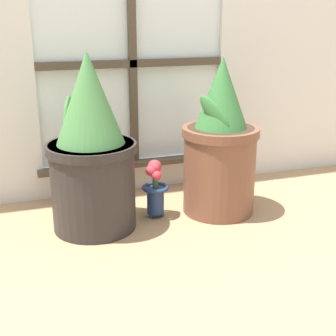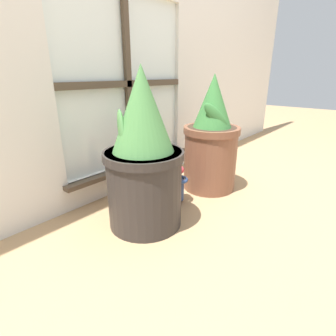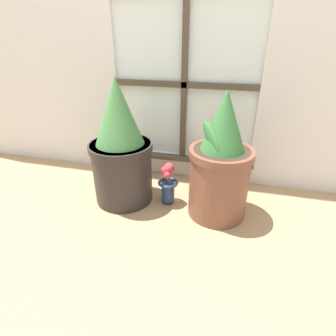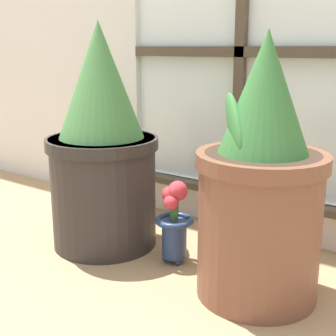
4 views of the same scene
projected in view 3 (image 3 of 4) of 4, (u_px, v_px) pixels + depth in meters
name	position (u px, v px, depth m)	size (l,w,h in m)	color
ground_plane	(161.00, 221.00, 1.43)	(10.00, 10.00, 0.00)	tan
potted_plant_left	(121.00, 150.00, 1.49)	(0.36, 0.36, 0.73)	#2D2826
potted_plant_right	(220.00, 165.00, 1.37)	(0.34, 0.34, 0.69)	brown
flower_vase	(168.00, 183.00, 1.53)	(0.12, 0.12, 0.26)	navy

